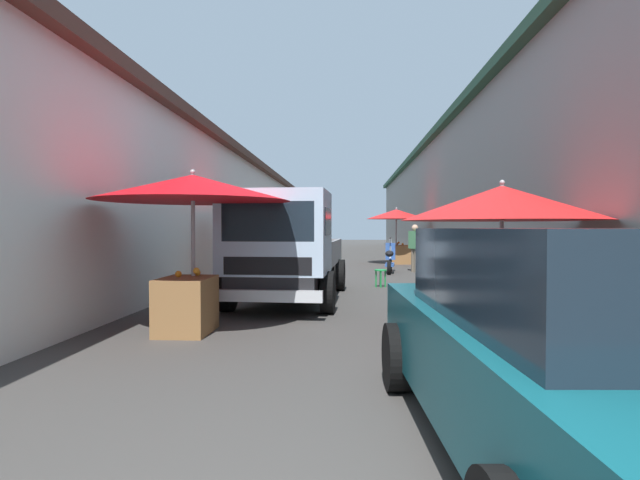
# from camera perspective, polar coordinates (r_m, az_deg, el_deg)

# --- Properties ---
(ground) EXTENTS (90.00, 90.00, 0.00)m
(ground) POSITION_cam_1_polar(r_m,az_deg,el_deg) (14.87, 2.56, -4.19)
(ground) COLOR #3D3A38
(building_left_whitewash) EXTENTS (49.80, 7.50, 4.11)m
(building_left_whitewash) POSITION_cam_1_polar(r_m,az_deg,el_deg) (18.49, -19.51, 3.23)
(building_left_whitewash) COLOR silver
(building_left_whitewash) RESTS_ON ground
(building_right_concrete) EXTENTS (49.80, 7.50, 5.08)m
(building_right_concrete) POSITION_cam_1_polar(r_m,az_deg,el_deg) (18.38, 25.01, 4.71)
(building_right_concrete) COLOR gray
(building_right_concrete) RESTS_ON ground
(fruit_stall_mid_lane) EXTENTS (2.32, 2.32, 2.45)m
(fruit_stall_mid_lane) POSITION_cam_1_polar(r_m,az_deg,el_deg) (12.39, -6.81, 3.23)
(fruit_stall_mid_lane) COLOR #9E9EA3
(fruit_stall_mid_lane) RESTS_ON ground
(fruit_stall_far_left) EXTENTS (2.67, 2.67, 2.09)m
(fruit_stall_far_left) POSITION_cam_1_polar(r_m,az_deg,el_deg) (6.93, 20.39, 2.66)
(fruit_stall_far_left) COLOR #9E9EA3
(fruit_stall_far_left) RESTS_ON ground
(fruit_stall_near_right) EXTENTS (2.77, 2.77, 2.29)m
(fruit_stall_near_right) POSITION_cam_1_polar(r_m,az_deg,el_deg) (7.14, -14.75, 4.09)
(fruit_stall_near_right) COLOR #9E9EA3
(fruit_stall_near_right) RESTS_ON ground
(fruit_stall_far_right) EXTENTS (2.40, 2.40, 2.27)m
(fruit_stall_far_right) POSITION_cam_1_polar(r_m,az_deg,el_deg) (19.77, 8.99, 2.19)
(fruit_stall_far_right) COLOR #9E9EA3
(fruit_stall_far_right) RESTS_ON ground
(hatchback_car) EXTENTS (3.99, 2.09, 1.45)m
(hatchback_car) POSITION_cam_1_polar(r_m,az_deg,el_deg) (3.42, 27.40, -10.83)
(hatchback_car) COLOR #0F4C56
(hatchback_car) RESTS_ON ground
(delivery_truck) EXTENTS (5.00, 2.16, 2.08)m
(delivery_truck) POSITION_cam_1_polar(r_m,az_deg,el_deg) (9.05, -4.22, -1.20)
(delivery_truck) COLOR black
(delivery_truck) RESTS_ON ground
(vendor_by_crates) EXTENTS (0.57, 0.38, 1.56)m
(vendor_by_crates) POSITION_cam_1_polar(r_m,az_deg,el_deg) (16.29, 11.02, -0.57)
(vendor_by_crates) COLOR #665B4C
(vendor_by_crates) RESTS_ON ground
(parked_scooter) EXTENTS (1.69, 0.44, 1.14)m
(parked_scooter) POSITION_cam_1_polar(r_m,az_deg,el_deg) (15.92, 8.17, -2.21)
(parked_scooter) COLOR black
(parked_scooter) RESTS_ON ground
(plastic_stool) EXTENTS (0.30, 0.30, 0.43)m
(plastic_stool) POSITION_cam_1_polar(r_m,az_deg,el_deg) (12.03, 7.10, -3.96)
(plastic_stool) COLOR #1E8C3F
(plastic_stool) RESTS_ON ground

